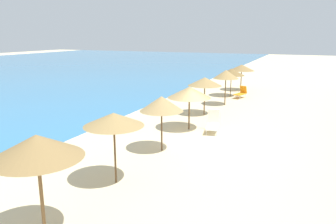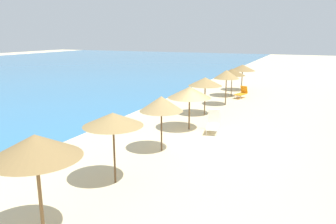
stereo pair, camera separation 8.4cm
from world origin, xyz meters
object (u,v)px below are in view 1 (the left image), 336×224
beach_umbrella_4 (162,104)px  beach_umbrella_6 (205,82)px  beach_umbrella_8 (231,72)px  beach_umbrella_9 (242,68)px  beach_umbrella_2 (37,147)px  beach_umbrella_7 (226,74)px  beach_umbrella_3 (114,119)px  lounge_chair_0 (241,93)px  beach_umbrella_5 (189,92)px  lounge_chair_1 (213,123)px

beach_umbrella_4 → beach_umbrella_6: beach_umbrella_4 is taller
beach_umbrella_6 → beach_umbrella_8: size_ratio=1.05×
beach_umbrella_6 → beach_umbrella_8: (7.60, -0.06, -0.13)m
beach_umbrella_8 → beach_umbrella_9: (3.53, -0.20, 0.07)m
beach_umbrella_2 → beach_umbrella_7: (18.94, -0.20, -0.21)m
beach_umbrella_7 → beach_umbrella_8: size_ratio=1.12×
beach_umbrella_8 → beach_umbrella_9: beach_umbrella_9 is taller
beach_umbrella_3 → lounge_chair_0: size_ratio=1.74×
beach_umbrella_3 → beach_umbrella_6: 11.60m
beach_umbrella_7 → lounge_chair_0: bearing=-8.6°
beach_umbrella_7 → beach_umbrella_5: bearing=178.0°
beach_umbrella_5 → beach_umbrella_6: beach_umbrella_6 is taller
beach_umbrella_3 → beach_umbrella_5: bearing=-0.3°
beach_umbrella_6 → beach_umbrella_9: (11.13, -0.25, -0.06)m
beach_umbrella_8 → lounge_chair_1: (-11.33, -1.64, -1.66)m
beach_umbrella_8 → lounge_chair_0: 2.04m
beach_umbrella_4 → beach_umbrella_9: size_ratio=1.04×
beach_umbrella_3 → beach_umbrella_5: beach_umbrella_3 is taller
beach_umbrella_2 → beach_umbrella_4: 7.56m
beach_umbrella_2 → lounge_chair_0: size_ratio=1.90×
beach_umbrella_3 → lounge_chair_0: 18.85m
beach_umbrella_3 → lounge_chair_1: bearing=-10.5°
beach_umbrella_5 → beach_umbrella_8: size_ratio=1.02×
lounge_chair_0 → beach_umbrella_5: bearing=101.0°
beach_umbrella_5 → beach_umbrella_6: (3.82, 0.28, 0.10)m
beach_umbrella_4 → lounge_chair_1: 4.60m
lounge_chair_0 → beach_umbrella_9: bearing=-63.3°
beach_umbrella_3 → beach_umbrella_4: 3.85m
beach_umbrella_2 → beach_umbrella_9: 26.44m
beach_umbrella_3 → lounge_chair_0: bearing=-2.5°
beach_umbrella_7 → lounge_chair_1: 7.70m
beach_umbrella_6 → lounge_chair_0: bearing=-8.6°
beach_umbrella_6 → lounge_chair_1: bearing=-155.6°
beach_umbrella_7 → lounge_chair_0: size_ratio=1.78×
beach_umbrella_5 → lounge_chair_1: (0.08, -1.41, -1.69)m
beach_umbrella_2 → beach_umbrella_5: (11.49, 0.06, -0.44)m
beach_umbrella_2 → beach_umbrella_5: size_ratio=1.17×
beach_umbrella_4 → lounge_chair_0: size_ratio=1.71×
beach_umbrella_4 → lounge_chair_1: bearing=-18.5°
beach_umbrella_4 → beach_umbrella_5: 3.94m
lounge_chair_0 → lounge_chair_1: size_ratio=1.00×
beach_umbrella_2 → beach_umbrella_7: bearing=-0.6°
beach_umbrella_3 → beach_umbrella_9: size_ratio=1.06×
beach_umbrella_9 → lounge_chair_1: bearing=-174.5°
beach_umbrella_8 → lounge_chair_0: (-0.47, -1.01, -1.71)m
beach_umbrella_7 → lounge_chair_1: bearing=-171.1°
beach_umbrella_2 → beach_umbrella_7: 18.94m
beach_umbrella_3 → beach_umbrella_9: bearing=-0.0°
beach_umbrella_7 → beach_umbrella_8: beach_umbrella_7 is taller
beach_umbrella_2 → beach_umbrella_9: size_ratio=1.16×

